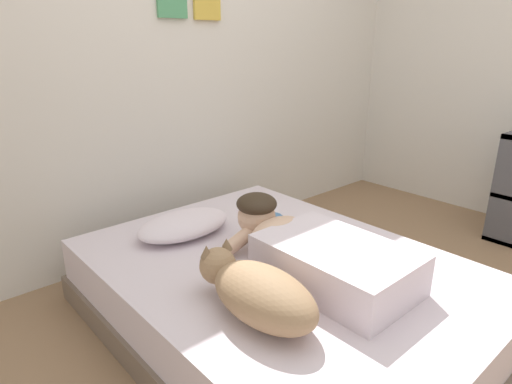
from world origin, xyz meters
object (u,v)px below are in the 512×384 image
bed (280,295)px  coffee_cup (273,221)px  pillow (184,225)px  person_lying (311,250)px  dog (257,291)px  cell_phone (280,281)px

bed → coffee_cup: (0.25, 0.31, 0.21)m
pillow → person_lying: size_ratio=0.57×
bed → person_lying: (0.04, -0.14, 0.28)m
dog → cell_phone: bearing=26.5°
pillow → bed: bearing=-73.9°
person_lying → pillow: bearing=106.3°
bed → dog: 0.51m
coffee_cup → bed: bearing=-128.8°
bed → dog: bearing=-146.5°
person_lying → coffee_cup: 0.50m
dog → cell_phone: 0.28m
dog → coffee_cup: size_ratio=4.60×
dog → bed: bearing=33.5°
pillow → dog: 0.82m
bed → cell_phone: bearing=-135.6°
bed → dog: (-0.36, -0.24, 0.28)m
dog → person_lying: bearing=13.0°
bed → dog: dog is taller
person_lying → coffee_cup: (0.21, 0.46, -0.07)m
pillow → dog: bearing=-103.6°
bed → dog: size_ratio=3.31×
cell_phone → person_lying: bearing=-8.4°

